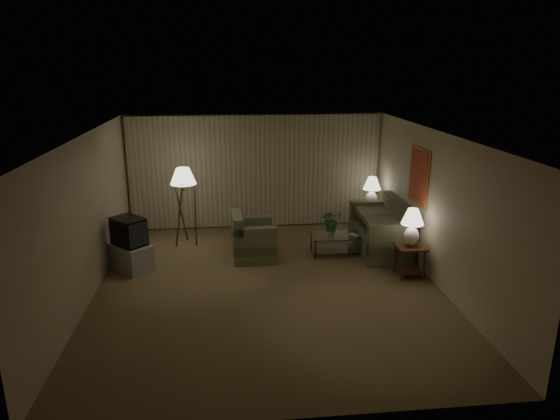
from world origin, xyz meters
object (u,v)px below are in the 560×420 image
object	(u,v)px
side_table_near	(410,256)
crt_tv	(129,231)
floor_lamp	(185,205)
armchair	(254,240)
table_lamp_far	(372,189)
coffee_table	(338,241)
ottoman	(247,229)
table_lamp_near	(412,224)
tv_cabinet	(131,257)
sofa	(380,231)
side_table_far	(370,215)
vase	(331,231)

from	to	relation	value
side_table_near	crt_tv	bearing A→B (deg)	170.29
crt_tv	floor_lamp	world-z (taller)	floor_lamp
armchair	crt_tv	xyz separation A→B (m)	(-2.38, -0.33, 0.39)
table_lamp_far	coffee_table	xyz separation A→B (m)	(-1.07, -1.35, -0.74)
armchair	ottoman	size ratio (longest dim) A/B	1.58
table_lamp_near	coffee_table	world-z (taller)	table_lamp_near
crt_tv	ottoman	bearing A→B (deg)	79.97
armchair	table_lamp_near	xyz separation A→B (m)	(2.82, -1.22, 0.64)
armchair	tv_cabinet	world-z (taller)	armchair
tv_cabinet	coffee_table	bearing A→B (deg)	51.16
sofa	armchair	xyz separation A→B (m)	(-2.67, -0.13, -0.05)
table_lamp_far	crt_tv	bearing A→B (deg)	-161.79
table_lamp_far	crt_tv	world-z (taller)	table_lamp_far
coffee_table	floor_lamp	bearing A→B (deg)	164.00
crt_tv	side_table_far	bearing A→B (deg)	64.38
sofa	coffee_table	bearing A→B (deg)	-81.67
armchair	floor_lamp	world-z (taller)	floor_lamp
tv_cabinet	side_table_near	bearing A→B (deg)	36.46
vase	table_lamp_near	bearing A→B (deg)	-45.77
side_table_near	side_table_far	bearing A→B (deg)	90.00
armchair	coffee_table	bearing A→B (deg)	-92.05
table_lamp_far	coffee_table	size ratio (longest dim) A/B	0.60
table_lamp_far	coffee_table	distance (m)	1.87
sofa	vase	size ratio (longest dim) A/B	11.80
table_lamp_near	tv_cabinet	bearing A→B (deg)	170.29
side_table_near	side_table_far	xyz separation A→B (m)	(0.00, 2.60, -0.01)
table_lamp_near	armchair	bearing A→B (deg)	156.63
sofa	ottoman	xyz separation A→B (m)	(-2.76, 1.07, -0.22)
side_table_near	table_lamp_near	world-z (taller)	table_lamp_near
side_table_far	table_lamp_near	world-z (taller)	table_lamp_near
ottoman	vase	bearing A→B (deg)	-34.56
side_table_far	floor_lamp	size ratio (longest dim) A/B	0.35
side_table_near	ottoman	xyz separation A→B (m)	(-2.91, 2.42, -0.20)
armchair	vase	bearing A→B (deg)	-91.96
armchair	side_table_far	distance (m)	3.14
crt_tv	side_table_near	bearing A→B (deg)	36.46
coffee_table	vase	distance (m)	0.27
table_lamp_far	armchair	bearing A→B (deg)	-153.94
side_table_near	floor_lamp	size ratio (longest dim) A/B	0.35
armchair	side_table_far	size ratio (longest dim) A/B	1.64
table_lamp_near	side_table_far	bearing A→B (deg)	90.00
tv_cabinet	floor_lamp	size ratio (longest dim) A/B	0.56
side_table_far	armchair	bearing A→B (deg)	-153.94
table_lamp_near	table_lamp_far	world-z (taller)	same
floor_lamp	armchair	bearing A→B (deg)	-33.52
armchair	floor_lamp	distance (m)	1.78
ottoman	table_lamp_far	bearing A→B (deg)	3.55
side_table_far	table_lamp_near	distance (m)	2.67
sofa	side_table_far	world-z (taller)	sofa
ottoman	armchair	bearing A→B (deg)	-85.62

